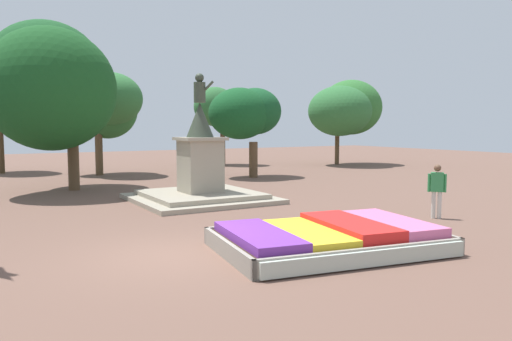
% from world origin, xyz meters
% --- Properties ---
extents(ground_plane, '(95.30, 95.30, 0.00)m').
position_xyz_m(ground_plane, '(0.00, 0.00, 0.00)').
color(ground_plane, brown).
extents(flower_planter, '(5.61, 4.19, 0.65)m').
position_xyz_m(flower_planter, '(3.46, -1.38, 0.28)').
color(flower_planter, '#38281C').
rests_on(flower_planter, ground_plane).
extents(statue_monument, '(5.05, 5.05, 4.97)m').
position_xyz_m(statue_monument, '(3.99, 7.36, 0.98)').
color(statue_monument, '#9E947F').
rests_on(statue_monument, ground_plane).
extents(pedestrian_near_planter, '(0.42, 0.44, 1.73)m').
position_xyz_m(pedestrian_near_planter, '(8.93, 0.11, 1.00)').
color(pedestrian_near_planter, beige).
rests_on(pedestrian_near_planter, ground_plane).
extents(park_tree_far_left, '(4.08, 3.92, 5.89)m').
position_xyz_m(park_tree_far_left, '(13.10, 23.16, 4.00)').
color(park_tree_far_left, '#4C3823').
rests_on(park_tree_far_left, ground_plane).
extents(park_tree_behind_statue, '(6.22, 5.35, 6.46)m').
position_xyz_m(park_tree_behind_statue, '(21.03, 18.71, 4.21)').
color(park_tree_behind_statue, brown).
rests_on(park_tree_behind_statue, ground_plane).
extents(park_tree_far_right, '(6.01, 6.66, 7.57)m').
position_xyz_m(park_tree_far_right, '(-0.42, 13.15, 4.82)').
color(park_tree_far_right, brown).
rests_on(park_tree_far_right, ground_plane).
extents(park_tree_street_side, '(4.52, 4.91, 6.09)m').
position_xyz_m(park_tree_street_side, '(3.39, 19.99, 4.13)').
color(park_tree_street_side, brown).
rests_on(park_tree_street_side, ground_plane).
extents(park_tree_mid_canopy, '(3.94, 4.75, 6.11)m').
position_xyz_m(park_tree_mid_canopy, '(-1.63, 24.35, 4.39)').
color(park_tree_mid_canopy, '#4C3823').
rests_on(park_tree_mid_canopy, ground_plane).
extents(park_tree_distant, '(4.35, 3.38, 5.13)m').
position_xyz_m(park_tree_distant, '(10.06, 14.51, 3.68)').
color(park_tree_distant, brown).
rests_on(park_tree_distant, ground_plane).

